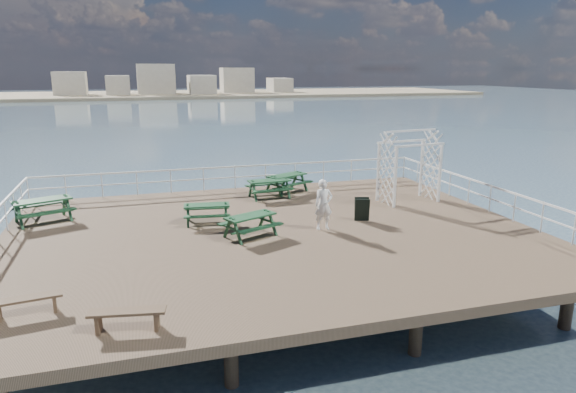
# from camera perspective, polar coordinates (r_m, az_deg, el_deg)

# --- Properties ---
(ground) EXTENTS (18.00, 14.00, 0.30)m
(ground) POSITION_cam_1_polar(r_m,az_deg,el_deg) (17.91, -1.72, -4.37)
(ground) COLOR brown
(ground) RESTS_ON ground
(sea_backdrop) EXTENTS (300.00, 300.00, 9.20)m
(sea_backdrop) POSITION_cam_1_polar(r_m,az_deg,el_deg) (151.56, -10.35, 11.52)
(sea_backdrop) COLOR #3D5367
(sea_backdrop) RESTS_ON ground
(railing) EXTENTS (17.77, 13.76, 1.10)m
(railing) POSITION_cam_1_polar(r_m,az_deg,el_deg) (20.01, -3.83, 0.63)
(railing) COLOR silver
(railing) RESTS_ON ground
(picnic_table_a) EXTENTS (2.43, 2.20, 0.97)m
(picnic_table_a) POSITION_cam_1_polar(r_m,az_deg,el_deg) (20.88, -25.63, -0.91)
(picnic_table_a) COLOR #163D1E
(picnic_table_a) RESTS_ON ground
(picnic_table_b) EXTENTS (1.92, 1.59, 0.89)m
(picnic_table_b) POSITION_cam_1_polar(r_m,az_deg,el_deg) (22.44, -2.10, 1.31)
(picnic_table_b) COLOR #163D1E
(picnic_table_b) RESTS_ON ground
(picnic_table_c) EXTENTS (2.36, 2.19, 0.92)m
(picnic_table_c) POSITION_cam_1_polar(r_m,az_deg,el_deg) (23.43, -0.14, 1.92)
(picnic_table_c) COLOR #163D1E
(picnic_table_c) RESTS_ON ground
(picnic_table_d) EXTENTS (1.80, 1.52, 0.80)m
(picnic_table_d) POSITION_cam_1_polar(r_m,az_deg,el_deg) (18.93, -9.00, -1.43)
(picnic_table_d) COLOR #163D1E
(picnic_table_d) RESTS_ON ground
(picnic_table_e) EXTENTS (2.16, 1.98, 0.85)m
(picnic_table_e) POSITION_cam_1_polar(r_m,az_deg,el_deg) (17.24, -4.22, -2.72)
(picnic_table_e) COLOR #163D1E
(picnic_table_e) RESTS_ON ground
(flat_bench_near) EXTENTS (1.56, 0.58, 0.44)m
(flat_bench_near) POSITION_cam_1_polar(r_m,az_deg,el_deg) (13.35, -27.05, -10.39)
(flat_bench_near) COLOR brown
(flat_bench_near) RESTS_ON ground
(flat_bench_far) EXTENTS (1.67, 0.66, 0.47)m
(flat_bench_far) POSITION_cam_1_polar(r_m,az_deg,el_deg) (11.82, -17.43, -12.48)
(flat_bench_far) COLOR brown
(flat_bench_far) RESTS_ON ground
(trellis_arbor) EXTENTS (2.59, 1.60, 3.05)m
(trellis_arbor) POSITION_cam_1_polar(r_m,az_deg,el_deg) (22.19, 13.30, 2.88)
(trellis_arbor) COLOR silver
(trellis_arbor) RESTS_ON ground
(sandwich_board) EXTENTS (0.64, 0.55, 0.88)m
(sandwich_board) POSITION_cam_1_polar(r_m,az_deg,el_deg) (19.19, 8.22, -1.44)
(sandwich_board) COLOR black
(sandwich_board) RESTS_ON ground
(person) EXTENTS (0.65, 0.43, 1.78)m
(person) POSITION_cam_1_polar(r_m,az_deg,el_deg) (17.93, 3.97, -0.91)
(person) COLOR white
(person) RESTS_ON ground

